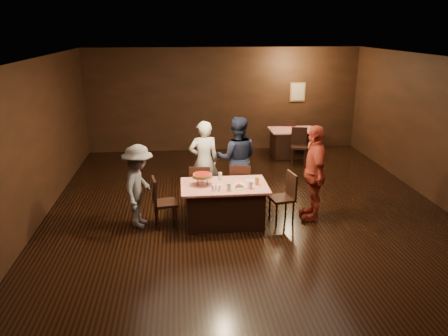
{
  "coord_description": "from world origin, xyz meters",
  "views": [
    {
      "loc": [
        -1.3,
        -7.74,
        3.58
      ],
      "look_at": [
        -0.5,
        0.1,
        1.0
      ],
      "focal_mm": 35.0,
      "sensor_mm": 36.0,
      "label": 1
    }
  ],
  "objects_px": {
    "chair_end_left": "(165,202)",
    "chair_far_right": "(240,185)",
    "chair_far_left": "(201,186)",
    "glass_front_left": "(229,187)",
    "diner_red_shirt": "(314,173)",
    "glass_front_right": "(250,185)",
    "glass_amber": "(257,181)",
    "plate_empty": "(252,181)",
    "chair_end_right": "(282,197)",
    "pizza_stand": "(202,175)",
    "diner_navy_hoodie": "(237,159)",
    "chair_back_near": "(299,146)",
    "diner_white_jacket": "(204,161)",
    "glass_back": "(220,176)",
    "chair_back_far": "(287,135)",
    "main_table": "(224,204)",
    "back_table": "(292,143)",
    "diner_grey_knit": "(139,186)"
  },
  "relations": [
    {
      "from": "chair_end_right",
      "to": "glass_front_left",
      "type": "relative_size",
      "value": 6.79
    },
    {
      "from": "back_table",
      "to": "pizza_stand",
      "type": "bearing_deg",
      "value": -123.45
    },
    {
      "from": "glass_amber",
      "to": "pizza_stand",
      "type": "bearing_deg",
      "value": 174.29
    },
    {
      "from": "chair_back_near",
      "to": "diner_white_jacket",
      "type": "bearing_deg",
      "value": -126.07
    },
    {
      "from": "main_table",
      "to": "plate_empty",
      "type": "relative_size",
      "value": 6.4
    },
    {
      "from": "diner_grey_knit",
      "to": "diner_red_shirt",
      "type": "distance_m",
      "value": 3.29
    },
    {
      "from": "diner_red_shirt",
      "to": "glass_back",
      "type": "relative_size",
      "value": 13.16
    },
    {
      "from": "diner_white_jacket",
      "to": "chair_far_right",
      "type": "bearing_deg",
      "value": 138.01
    },
    {
      "from": "chair_end_left",
      "to": "glass_amber",
      "type": "xyz_separation_m",
      "value": [
        1.7,
        -0.05,
        0.37
      ]
    },
    {
      "from": "back_table",
      "to": "diner_navy_hoodie",
      "type": "relative_size",
      "value": 0.72
    },
    {
      "from": "diner_white_jacket",
      "to": "diner_red_shirt",
      "type": "height_order",
      "value": "diner_red_shirt"
    },
    {
      "from": "chair_far_right",
      "to": "pizza_stand",
      "type": "xyz_separation_m",
      "value": [
        -0.8,
        -0.7,
        0.48
      ]
    },
    {
      "from": "chair_end_right",
      "to": "diner_white_jacket",
      "type": "bearing_deg",
      "value": -141.77
    },
    {
      "from": "glass_front_right",
      "to": "glass_back",
      "type": "xyz_separation_m",
      "value": [
        -0.5,
        0.55,
        0.0
      ]
    },
    {
      "from": "chair_end_right",
      "to": "diner_white_jacket",
      "type": "distance_m",
      "value": 1.92
    },
    {
      "from": "glass_front_right",
      "to": "chair_far_right",
      "type": "bearing_deg",
      "value": 92.86
    },
    {
      "from": "back_table",
      "to": "chair_end_right",
      "type": "distance_m",
      "value": 4.49
    },
    {
      "from": "chair_far_right",
      "to": "main_table",
      "type": "bearing_deg",
      "value": 71.14
    },
    {
      "from": "main_table",
      "to": "pizza_stand",
      "type": "bearing_deg",
      "value": 172.87
    },
    {
      "from": "chair_far_right",
      "to": "pizza_stand",
      "type": "height_order",
      "value": "pizza_stand"
    },
    {
      "from": "chair_far_right",
      "to": "diner_red_shirt",
      "type": "relative_size",
      "value": 0.52
    },
    {
      "from": "plate_empty",
      "to": "chair_far_right",
      "type": "bearing_deg",
      "value": 104.04
    },
    {
      "from": "diner_navy_hoodie",
      "to": "chair_back_far",
      "type": "bearing_deg",
      "value": -110.08
    },
    {
      "from": "plate_empty",
      "to": "chair_end_left",
      "type": "bearing_deg",
      "value": -174.81
    },
    {
      "from": "chair_end_right",
      "to": "pizza_stand",
      "type": "height_order",
      "value": "pizza_stand"
    },
    {
      "from": "chair_far_right",
      "to": "glass_back",
      "type": "height_order",
      "value": "chair_far_right"
    },
    {
      "from": "chair_far_left",
      "to": "glass_back",
      "type": "xyz_separation_m",
      "value": [
        0.35,
        -0.45,
        0.37
      ]
    },
    {
      "from": "glass_front_left",
      "to": "glass_back",
      "type": "bearing_deg",
      "value": 99.46
    },
    {
      "from": "diner_white_jacket",
      "to": "chair_end_left",
      "type": "bearing_deg",
      "value": 50.49
    },
    {
      "from": "chair_end_right",
      "to": "back_table",
      "type": "bearing_deg",
      "value": 152.88
    },
    {
      "from": "back_table",
      "to": "diner_red_shirt",
      "type": "xyz_separation_m",
      "value": [
        -0.68,
        -4.21,
        0.54
      ]
    },
    {
      "from": "chair_end_left",
      "to": "chair_far_right",
      "type": "bearing_deg",
      "value": -72.68
    },
    {
      "from": "chair_far_right",
      "to": "glass_amber",
      "type": "relative_size",
      "value": 6.79
    },
    {
      "from": "diner_navy_hoodie",
      "to": "diner_white_jacket",
      "type": "bearing_deg",
      "value": 5.01
    },
    {
      "from": "diner_navy_hoodie",
      "to": "chair_back_near",
      "type": "bearing_deg",
      "value": -121.54
    },
    {
      "from": "main_table",
      "to": "chair_far_right",
      "type": "distance_m",
      "value": 0.85
    },
    {
      "from": "main_table",
      "to": "chair_far_right",
      "type": "bearing_deg",
      "value": 61.93
    },
    {
      "from": "diner_white_jacket",
      "to": "glass_back",
      "type": "bearing_deg",
      "value": 98.15
    },
    {
      "from": "glass_front_left",
      "to": "glass_front_right",
      "type": "xyz_separation_m",
      "value": [
        0.4,
        0.05,
        0.0
      ]
    },
    {
      "from": "diner_red_shirt",
      "to": "chair_back_far",
      "type": "bearing_deg",
      "value": 178.34
    },
    {
      "from": "chair_far_left",
      "to": "chair_end_left",
      "type": "height_order",
      "value": "same"
    },
    {
      "from": "diner_grey_knit",
      "to": "plate_empty",
      "type": "xyz_separation_m",
      "value": [
        2.12,
        0.09,
        -0.0
      ]
    },
    {
      "from": "chair_end_right",
      "to": "chair_back_far",
      "type": "distance_m",
      "value": 5.07
    },
    {
      "from": "chair_end_right",
      "to": "plate_empty",
      "type": "height_order",
      "value": "chair_end_right"
    },
    {
      "from": "diner_grey_knit",
      "to": "glass_front_left",
      "type": "distance_m",
      "value": 1.66
    },
    {
      "from": "diner_grey_knit",
      "to": "back_table",
      "type": "bearing_deg",
      "value": -31.95
    },
    {
      "from": "chair_end_left",
      "to": "diner_red_shirt",
      "type": "bearing_deg",
      "value": -97.58
    },
    {
      "from": "chair_far_left",
      "to": "glass_front_left",
      "type": "bearing_deg",
      "value": 121.86
    },
    {
      "from": "diner_white_jacket",
      "to": "plate_empty",
      "type": "relative_size",
      "value": 6.89
    },
    {
      "from": "chair_end_right",
      "to": "glass_amber",
      "type": "distance_m",
      "value": 0.62
    }
  ]
}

